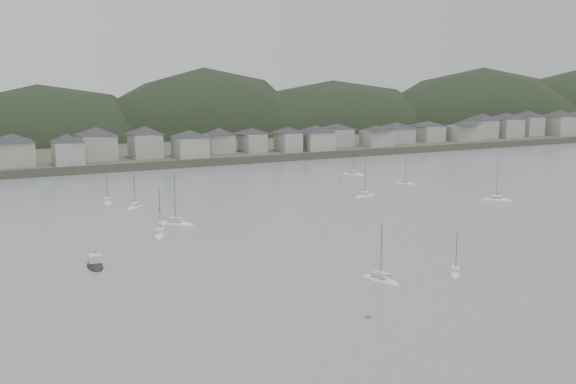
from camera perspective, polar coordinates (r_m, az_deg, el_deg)
ground at (r=113.00m, az=17.64°, el=-8.81°), size 900.00×900.00×0.00m
far_shore_land at (r=379.91m, az=-15.19°, el=4.38°), size 900.00×250.00×3.00m
forested_ridge at (r=357.48m, az=-13.50°, el=2.07°), size 851.55×103.94×102.57m
waterfront_town at (r=289.59m, az=-0.74°, el=4.55°), size 451.48×28.46×12.92m
moored_fleet at (r=145.97m, az=-8.55°, el=-4.18°), size 253.65×155.01×13.23m
motor_launch_far at (r=132.80m, az=-15.53°, el=-5.79°), size 3.32×7.94×3.86m
mooring_buoys at (r=145.26m, az=1.68°, el=-4.15°), size 120.38×117.31×0.70m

